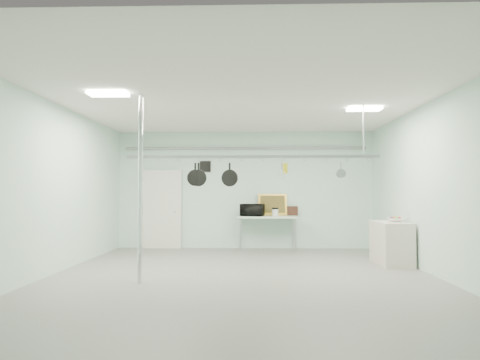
{
  "coord_description": "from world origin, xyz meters",
  "views": [
    {
      "loc": [
        0.19,
        -7.79,
        1.5
      ],
      "look_at": [
        -0.05,
        1.0,
        1.78
      ],
      "focal_mm": 32.0,
      "sensor_mm": 36.0,
      "label": 1
    }
  ],
  "objects_px": {
    "chrome_pole": "(140,188)",
    "skillet_mid": "(198,174)",
    "prep_table": "(267,219)",
    "fruit_bowl": "(395,220)",
    "pot_rack": "(252,155)",
    "skillet_left": "(195,174)",
    "microwave": "(252,210)",
    "side_cabinet": "(391,243)",
    "coffee_canister": "(275,213)",
    "skillet_right": "(230,175)"
  },
  "relations": [
    {
      "from": "fruit_bowl",
      "to": "skillet_left",
      "type": "xyz_separation_m",
      "value": [
        -4.11,
        -1.04,
        0.93
      ]
    },
    {
      "from": "coffee_canister",
      "to": "skillet_right",
      "type": "height_order",
      "value": "skillet_right"
    },
    {
      "from": "prep_table",
      "to": "side_cabinet",
      "type": "xyz_separation_m",
      "value": [
        2.55,
        -2.2,
        -0.38
      ]
    },
    {
      "from": "side_cabinet",
      "to": "fruit_bowl",
      "type": "bearing_deg",
      "value": -36.9
    },
    {
      "from": "microwave",
      "to": "skillet_right",
      "type": "relative_size",
      "value": 1.3
    },
    {
      "from": "fruit_bowl",
      "to": "skillet_right",
      "type": "height_order",
      "value": "skillet_right"
    },
    {
      "from": "prep_table",
      "to": "pot_rack",
      "type": "distance_m",
      "value": 3.61
    },
    {
      "from": "chrome_pole",
      "to": "skillet_left",
      "type": "xyz_separation_m",
      "value": [
        0.81,
        0.9,
        0.28
      ]
    },
    {
      "from": "chrome_pole",
      "to": "skillet_mid",
      "type": "relative_size",
      "value": 7.45
    },
    {
      "from": "pot_rack",
      "to": "coffee_canister",
      "type": "xyz_separation_m",
      "value": [
        0.6,
        3.11,
        -1.23
      ]
    },
    {
      "from": "skillet_left",
      "to": "skillet_mid",
      "type": "height_order",
      "value": "same"
    },
    {
      "from": "side_cabinet",
      "to": "skillet_right",
      "type": "distance_m",
      "value": 3.82
    },
    {
      "from": "prep_table",
      "to": "pot_rack",
      "type": "xyz_separation_m",
      "value": [
        -0.4,
        -3.3,
        1.4
      ]
    },
    {
      "from": "fruit_bowl",
      "to": "skillet_left",
      "type": "height_order",
      "value": "skillet_left"
    },
    {
      "from": "coffee_canister",
      "to": "fruit_bowl",
      "type": "relative_size",
      "value": 0.56
    },
    {
      "from": "prep_table",
      "to": "fruit_bowl",
      "type": "height_order",
      "value": "fruit_bowl"
    },
    {
      "from": "coffee_canister",
      "to": "skillet_left",
      "type": "distance_m",
      "value": 3.65
    },
    {
      "from": "side_cabinet",
      "to": "skillet_mid",
      "type": "height_order",
      "value": "skillet_mid"
    },
    {
      "from": "chrome_pole",
      "to": "pot_rack",
      "type": "relative_size",
      "value": 0.67
    },
    {
      "from": "fruit_bowl",
      "to": "prep_table",
      "type": "bearing_deg",
      "value": 139.32
    },
    {
      "from": "skillet_mid",
      "to": "skillet_right",
      "type": "height_order",
      "value": "same"
    },
    {
      "from": "coffee_canister",
      "to": "fruit_bowl",
      "type": "height_order",
      "value": "coffee_canister"
    },
    {
      "from": "fruit_bowl",
      "to": "skillet_right",
      "type": "distance_m",
      "value": 3.73
    },
    {
      "from": "pot_rack",
      "to": "skillet_left",
      "type": "distance_m",
      "value": 1.14
    },
    {
      "from": "side_cabinet",
      "to": "pot_rack",
      "type": "height_order",
      "value": "pot_rack"
    },
    {
      "from": "chrome_pole",
      "to": "side_cabinet",
      "type": "bearing_deg",
      "value": 22.41
    },
    {
      "from": "coffee_canister",
      "to": "skillet_left",
      "type": "bearing_deg",
      "value": -118.52
    },
    {
      "from": "prep_table",
      "to": "side_cabinet",
      "type": "distance_m",
      "value": 3.39
    },
    {
      "from": "pot_rack",
      "to": "microwave",
      "type": "xyz_separation_m",
      "value": [
        0.01,
        3.23,
        -1.16
      ]
    },
    {
      "from": "skillet_right",
      "to": "skillet_mid",
      "type": "bearing_deg",
      "value": -166.94
    },
    {
      "from": "pot_rack",
      "to": "fruit_bowl",
      "type": "relative_size",
      "value": 14.41
    },
    {
      "from": "chrome_pole",
      "to": "microwave",
      "type": "bearing_deg",
      "value": 65.25
    },
    {
      "from": "skillet_right",
      "to": "chrome_pole",
      "type": "bearing_deg",
      "value": -135.46
    },
    {
      "from": "prep_table",
      "to": "pot_rack",
      "type": "relative_size",
      "value": 0.33
    },
    {
      "from": "fruit_bowl",
      "to": "side_cabinet",
      "type": "bearing_deg",
      "value": 143.1
    },
    {
      "from": "side_cabinet",
      "to": "coffee_canister",
      "type": "relative_size",
      "value": 6.38
    },
    {
      "from": "microwave",
      "to": "skillet_right",
      "type": "height_order",
      "value": "skillet_right"
    },
    {
      "from": "microwave",
      "to": "skillet_left",
      "type": "height_order",
      "value": "skillet_left"
    },
    {
      "from": "side_cabinet",
      "to": "skillet_right",
      "type": "relative_size",
      "value": 2.69
    },
    {
      "from": "chrome_pole",
      "to": "side_cabinet",
      "type": "height_order",
      "value": "chrome_pole"
    },
    {
      "from": "skillet_mid",
      "to": "pot_rack",
      "type": "bearing_deg",
      "value": 11.13
    },
    {
      "from": "side_cabinet",
      "to": "coffee_canister",
      "type": "bearing_deg",
      "value": 139.44
    },
    {
      "from": "chrome_pole",
      "to": "coffee_canister",
      "type": "xyz_separation_m",
      "value": [
        2.5,
        4.01,
        -0.6
      ]
    },
    {
      "from": "side_cabinet",
      "to": "coffee_canister",
      "type": "height_order",
      "value": "coffee_canister"
    },
    {
      "from": "skillet_mid",
      "to": "skillet_right",
      "type": "relative_size",
      "value": 0.96
    },
    {
      "from": "fruit_bowl",
      "to": "skillet_mid",
      "type": "distance_m",
      "value": 4.29
    },
    {
      "from": "prep_table",
      "to": "coffee_canister",
      "type": "xyz_separation_m",
      "value": [
        0.2,
        -0.19,
        0.17
      ]
    },
    {
      "from": "chrome_pole",
      "to": "fruit_bowl",
      "type": "relative_size",
      "value": 9.6
    },
    {
      "from": "pot_rack",
      "to": "skillet_left",
      "type": "xyz_separation_m",
      "value": [
        -1.09,
        0.0,
        -0.35
      ]
    },
    {
      "from": "coffee_canister",
      "to": "skillet_mid",
      "type": "bearing_deg",
      "value": -117.63
    }
  ]
}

